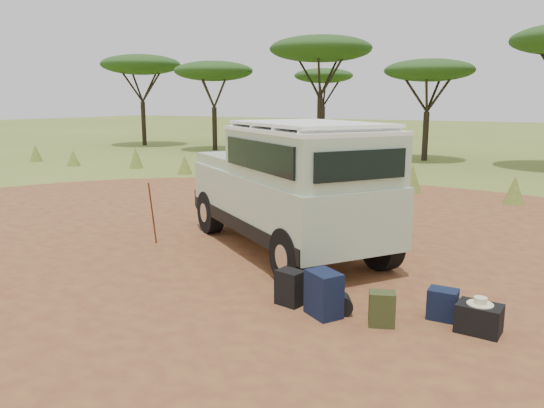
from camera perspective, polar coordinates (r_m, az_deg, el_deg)
The scene contains 13 objects.
ground at distance 9.38m, azimuth 0.18°, elevation -6.81°, with size 140.00×140.00×0.00m, color #526724.
dirt_clearing at distance 9.37m, azimuth 0.18°, elevation -6.79°, with size 23.00×23.00×0.01m, color brown.
grass_fringe at distance 17.15m, azimuth 15.11°, elevation 2.41°, with size 36.60×1.60×0.90m.
acacia_treeline at distance 27.86m, azimuth 23.10°, elevation 14.34°, with size 46.70×13.20×6.26m.
safari_vehicle at distance 10.10m, azimuth 1.93°, elevation 1.57°, with size 5.37×4.53×2.51m.
walking_staff at distance 10.88m, azimuth -12.74°, elevation -1.03°, with size 0.03×0.03×1.32m, color #612F17.
backpack_black at distance 7.66m, azimuth 1.95°, elevation -8.99°, with size 0.37×0.28×0.51m, color black.
backpack_navy at distance 7.29m, azimuth 5.58°, elevation -9.63°, with size 0.48×0.34×0.63m, color black.
backpack_olive at distance 7.13m, azimuth 11.73°, elevation -11.01°, with size 0.33×0.24×0.46m, color #343F1D.
duffel_navy at distance 7.54m, azimuth 17.88°, elevation -10.24°, with size 0.37×0.28×0.42m, color black.
hard_case at distance 7.29m, azimuth 21.37°, elevation -11.41°, with size 0.53×0.38×0.38m, color black.
stuff_sack at distance 7.44m, azimuth 7.47°, elevation -10.62°, with size 0.28×0.28×0.28m, color black.
safari_hat at distance 7.21m, azimuth 21.50°, elevation -9.77°, with size 0.32×0.32×0.09m.
Camera 1 is at (4.44, -7.74, 2.89)m, focal length 35.00 mm.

